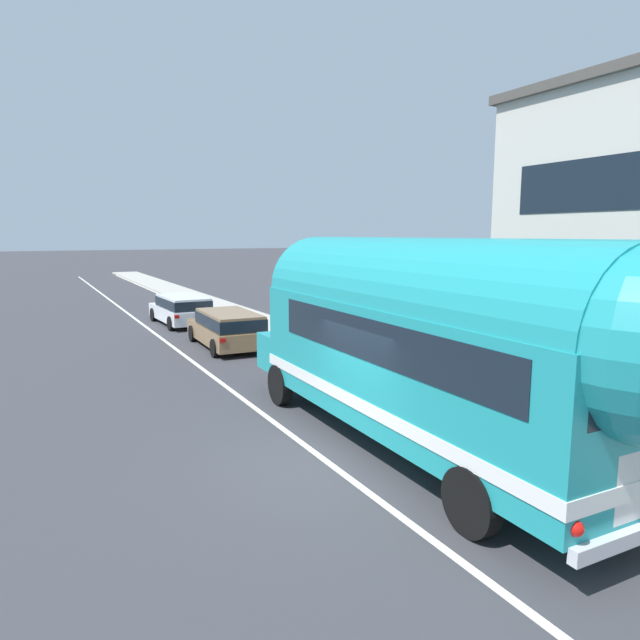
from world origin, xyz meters
name	(u,v)px	position (x,y,z in m)	size (l,w,h in m)	color
ground_plane	(330,464)	(0.00, 0.00, 0.00)	(300.00, 300.00, 0.00)	#38383D
lane_markings	(218,344)	(1.65, 12.00, 0.00)	(3.71, 80.00, 0.01)	silver
sidewalk_slab	(315,344)	(4.84, 10.00, 0.07)	(2.54, 90.00, 0.15)	#ADA89E
painted_bus	(431,338)	(1.77, -0.61, 2.30)	(2.73, 11.43, 4.12)	teal
car_lead	(228,327)	(1.79, 11.13, 0.80)	(2.09, 4.71, 1.37)	olive
car_second	(182,308)	(1.62, 17.28, 0.80)	(2.11, 4.67, 1.37)	white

